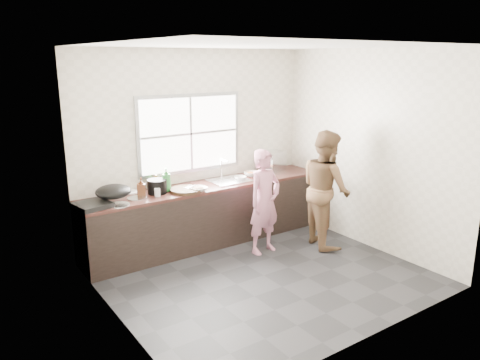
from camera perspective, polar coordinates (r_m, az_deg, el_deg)
floor at (r=5.83m, az=2.89°, el=-11.58°), size 3.60×3.20×0.01m
ceiling at (r=5.23m, az=3.28°, el=16.11°), size 3.60×3.20×0.01m
wall_back at (r=6.68m, az=-5.39°, el=4.07°), size 3.60×0.01×2.70m
wall_left at (r=4.53m, az=-15.32°, el=-1.50°), size 0.01×3.20×2.70m
wall_right at (r=6.61m, az=15.58°, el=3.47°), size 0.01×3.20×2.70m
wall_front at (r=4.26m, az=16.39°, el=-2.58°), size 3.60×0.01×2.70m
cabinet at (r=6.66m, az=-3.86°, el=-4.31°), size 3.60×0.62×0.82m
countertop at (r=6.53m, az=-3.92°, el=-0.74°), size 3.60×0.64×0.04m
sink at (r=6.70m, az=-1.36°, el=-0.09°), size 0.55×0.45×0.02m
faucet at (r=6.83m, az=-2.29°, el=1.44°), size 0.02×0.02×0.30m
window_frame at (r=6.59m, az=-6.12°, el=5.66°), size 1.60×0.05×1.10m
window_glazing at (r=6.57m, az=-6.02°, el=5.63°), size 1.50×0.01×1.00m
woman at (r=6.28m, az=3.00°, el=-3.06°), size 0.52×0.37×1.32m
person_side at (r=6.60m, az=10.41°, el=-1.02°), size 0.83×0.95×1.63m
cutting_board at (r=6.21m, az=-6.62°, el=-1.23°), size 0.53×0.53×0.04m
cleaver at (r=6.28m, az=-6.15°, el=-0.83°), size 0.20×0.17×0.01m
bowl_mince at (r=6.21m, az=-5.06°, el=-1.11°), size 0.26×0.26×0.06m
bowl_crabs at (r=6.99m, az=1.37°, el=0.70°), size 0.18×0.18×0.05m
bowl_held at (r=6.76m, az=0.05°, el=0.30°), size 0.28×0.28×0.07m
black_pot at (r=6.18m, az=-10.08°, el=-0.77°), size 0.33×0.33×0.18m
plate_food at (r=6.29m, az=-13.09°, el=-1.43°), size 0.27×0.27×0.02m
bottle_green at (r=6.23m, az=-8.97°, el=0.08°), size 0.16×0.16×0.32m
bottle_brown_tall at (r=6.09m, az=-11.94°, el=-0.91°), size 0.13×0.13×0.22m
bottle_brown_short at (r=6.40m, az=-10.16°, el=-0.27°), size 0.17×0.17×0.17m
glass_jar at (r=6.04m, az=-10.04°, el=-1.50°), size 0.09×0.09×0.10m
burner at (r=5.79m, az=-17.56°, el=-2.93°), size 0.45×0.45×0.06m
wok at (r=5.87m, az=-15.20°, el=-1.37°), size 0.52×0.52×0.16m
dish_rack at (r=7.30m, az=3.90°, el=2.31°), size 0.48×0.40×0.31m
pot_lid_left at (r=5.78m, az=-14.53°, el=-2.97°), size 0.33×0.33×0.01m
pot_lid_right at (r=6.02m, az=-12.47°, el=-2.16°), size 0.30×0.30×0.01m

